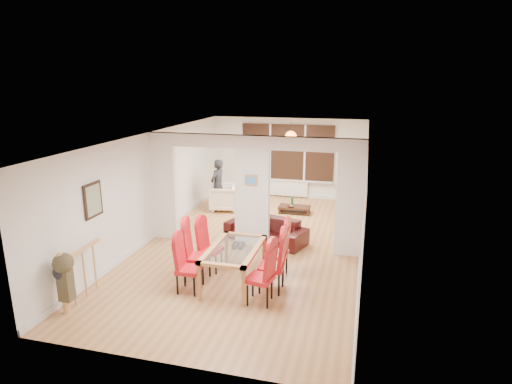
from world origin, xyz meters
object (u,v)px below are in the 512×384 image
at_px(dining_table, 234,266).
at_px(bowl, 291,206).
at_px(person, 218,185).
at_px(dining_chair_rc, 276,250).
at_px(dining_chair_lb, 197,253).
at_px(dining_chair_la, 189,266).
at_px(television, 341,203).
at_px(coffee_table, 294,210).
at_px(sofa, 266,230).
at_px(armchair, 224,197).
at_px(dining_chair_lc, 211,247).
at_px(dining_chair_rb, 271,263).
at_px(bottle, 292,201).
at_px(dining_chair_ra, 260,274).

bearing_deg(dining_table, bowl, 86.48).
bearing_deg(person, dining_chair_rc, 47.14).
relative_size(dining_table, dining_chair_lb, 1.44).
bearing_deg(dining_chair_la, television, 64.87).
bearing_deg(coffee_table, sofa, -97.32).
xyz_separation_m(dining_chair_lb, armchair, (-0.97, 4.53, -0.18)).
bearing_deg(person, coffee_table, 110.02).
bearing_deg(dining_chair_lb, dining_chair_rc, 12.78).
xyz_separation_m(dining_chair_rc, coffee_table, (-0.33, 4.16, -0.44)).
bearing_deg(person, sofa, 56.36).
height_order(dining_chair_lc, person, person).
bearing_deg(dining_chair_la, dining_chair_lb, 91.30).
distance_m(dining_chair_rb, bowl, 4.69).
xyz_separation_m(dining_chair_lb, dining_chair_lc, (0.11, 0.47, -0.05)).
height_order(dining_chair_rb, bowl, dining_chair_rb).
xyz_separation_m(sofa, coffee_table, (0.31, 2.38, -0.18)).
bearing_deg(person, dining_chair_lb, 27.98).
height_order(dining_chair_lb, armchair, dining_chair_lb).
bearing_deg(dining_chair_rb, person, 118.67).
bearing_deg(bottle, dining_chair_rb, -84.70).
bearing_deg(dining_chair_la, dining_chair_lc, 83.10).
bearing_deg(coffee_table, person, -173.57).
bearing_deg(sofa, coffee_table, 101.37).
relative_size(dining_chair_ra, sofa, 0.54).
relative_size(dining_chair_lb, coffee_table, 1.21).
height_order(dining_table, bottle, dining_table).
distance_m(dining_chair_rb, coffee_table, 4.81).
bearing_deg(dining_chair_lc, dining_chair_rb, -11.60).
bearing_deg(sofa, armchair, 147.91).
distance_m(dining_chair_lc, dining_chair_ra, 1.65).
bearing_deg(person, dining_chair_lc, 31.00).
distance_m(dining_chair_lb, bowl, 4.72).
bearing_deg(bottle, dining_chair_la, -100.85).
relative_size(television, bowl, 4.44).
distance_m(dining_chair_lb, person, 4.60).
bearing_deg(dining_chair_rc, armchair, 121.10).
xyz_separation_m(dining_chair_lb, sofa, (0.82, 2.33, -0.27)).
xyz_separation_m(dining_chair_ra, bowl, (-0.35, 5.15, -0.30)).
bearing_deg(television, dining_chair_rb, 177.43).
relative_size(dining_table, armchair, 1.91).
bearing_deg(dining_chair_lc, television, 73.87).
xyz_separation_m(dining_chair_lb, dining_chair_ra, (1.39, -0.55, -0.02)).
bearing_deg(dining_chair_lb, bowl, 69.64).
xyz_separation_m(dining_chair_rc, person, (-2.59, 3.91, 0.22)).
relative_size(dining_chair_la, dining_chair_rc, 0.93).
distance_m(dining_chair_lc, person, 4.18).
distance_m(dining_chair_lc, dining_chair_rc, 1.35).
height_order(dining_chair_rc, armchair, dining_chair_rc).
xyz_separation_m(armchair, person, (-0.17, -0.08, 0.39)).
height_order(armchair, person, person).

